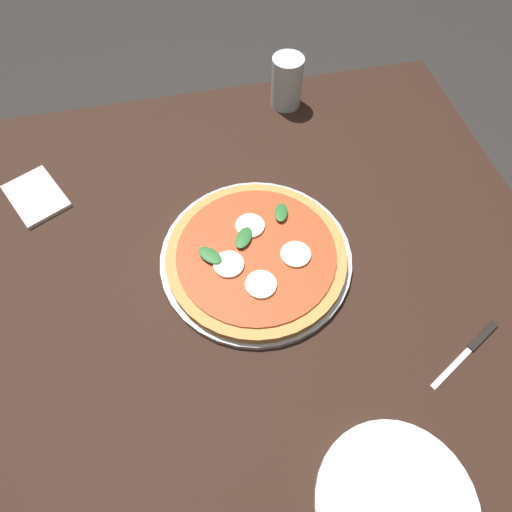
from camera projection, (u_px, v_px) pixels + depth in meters
The scene contains 8 objects.
ground_plane at pixel (248, 407), 1.37m from camera, with size 6.00×6.00×0.00m, color #2D2B28.
dining_table at pixel (243, 331), 0.81m from camera, with size 1.14×1.16×0.75m.
serving_tray at pixel (256, 257), 0.77m from camera, with size 0.34×0.34×0.01m, color silver.
pizza at pixel (256, 256), 0.75m from camera, with size 0.32×0.32×0.03m.
plate_white at pixel (396, 506), 0.57m from camera, with size 0.22×0.22×0.01m, color white.
napkin at pixel (36, 196), 0.85m from camera, with size 0.13×0.09×0.01m, color white.
knife at pixel (473, 346), 0.69m from camera, with size 0.08×0.15×0.01m.
glass_cup at pixel (287, 82), 0.95m from camera, with size 0.07×0.07×0.11m, color silver.
Camera 1 is at (-0.30, 0.04, 1.42)m, focal length 30.25 mm.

